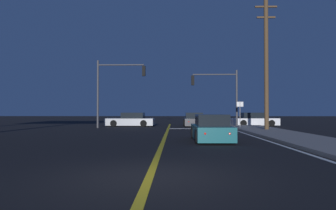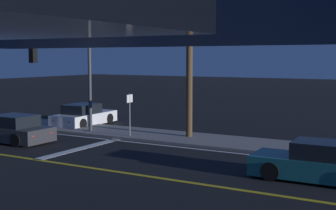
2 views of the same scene
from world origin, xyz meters
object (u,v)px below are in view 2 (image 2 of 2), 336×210
Objects in this scene: car_mid_block_charcoal at (12,130)px; street_sign_corner at (130,108)px; traffic_signal_near_right at (69,69)px; utility_pole_right at (190,38)px; car_side_waiting_white at (84,116)px; car_following_oncoming_teal at (317,163)px.

car_mid_block_charcoal is 1.85× the size of street_sign_corner.
traffic_signal_near_right is 6.31m from utility_pole_right.
car_mid_block_charcoal is 4.15m from traffic_signal_near_right.
car_mid_block_charcoal is 5.89m from street_sign_corner.
traffic_signal_near_right is (2.26, -1.79, 2.98)m from car_mid_block_charcoal.
car_side_waiting_white is 5.73m from street_sign_corner.
car_following_oncoming_teal is 0.43× the size of utility_pole_right.
street_sign_corner is at bearing 115.09° from traffic_signal_near_right.
car_mid_block_charcoal and car_side_waiting_white have the same top height.
utility_pole_right is (4.99, 7.41, 4.54)m from car_following_oncoming_teal.
traffic_signal_near_right is 2.28× the size of street_sign_corner.
car_following_oncoming_teal is 13.43m from traffic_signal_near_right.
utility_pole_right reaches higher than traffic_signal_near_right.
car_following_oncoming_teal is 1.85× the size of street_sign_corner.
car_mid_block_charcoal is 0.95× the size of car_side_waiting_white.
car_mid_block_charcoal is at bearing 88.93° from car_following_oncoming_teal.
traffic_signal_near_right is 0.53× the size of utility_pole_right.
street_sign_corner is (-1.40, 2.68, -3.55)m from utility_pole_right.
utility_pole_right is at bearing -10.56° from car_side_waiting_white.
utility_pole_right reaches higher than street_sign_corner.
car_following_oncoming_teal is 10.02m from utility_pole_right.
traffic_signal_near_right reaches higher than car_mid_block_charcoal.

